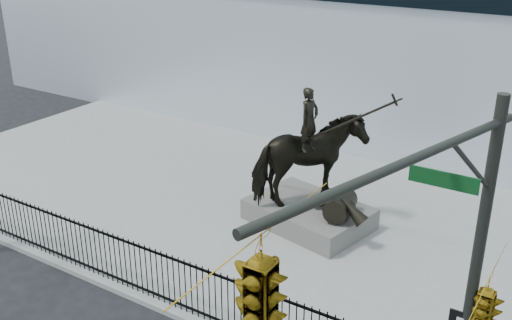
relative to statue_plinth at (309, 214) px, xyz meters
The scene contains 6 objects.
plaza 0.84m from the statue_plinth, behind, with size 30.00×12.00×0.15m, color gray.
building 13.70m from the statue_plinth, 93.19° to the left, with size 44.00×14.00×9.00m, color silver.
picket_fence 5.73m from the statue_plinth, 97.33° to the right, with size 22.10×0.10×1.50m.
statue_plinth is the anchor object (origin of this frame).
equestrian_statue 1.76m from the statue_plinth, 11.79° to the right, with size 4.56×3.30×3.93m.
traffic_signal_right 11.47m from the statue_plinth, 57.26° to the right, with size 2.17×6.86×7.00m.
Camera 1 is at (8.36, -8.15, 9.22)m, focal length 42.00 mm.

